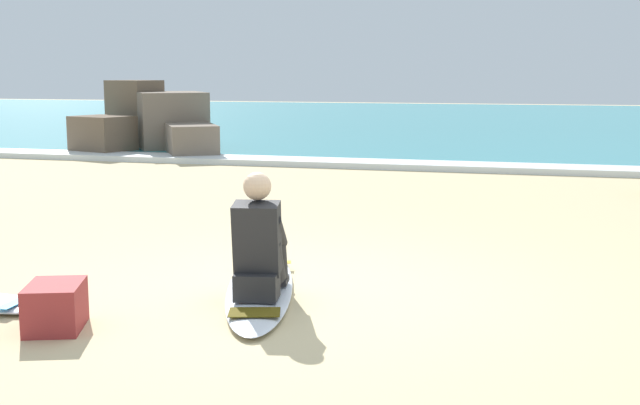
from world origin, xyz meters
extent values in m
plane|color=#CCB584|center=(0.00, 0.00, 0.00)|extent=(80.00, 80.00, 0.00)
cube|color=teal|center=(0.00, 22.54, 0.05)|extent=(80.00, 28.00, 0.10)
cube|color=white|center=(0.00, 8.84, 0.06)|extent=(80.00, 0.90, 0.11)
ellipsoid|color=silver|center=(-0.35, -0.01, 0.04)|extent=(1.23, 2.63, 0.07)
cube|color=gold|center=(-0.55, 0.68, 0.07)|extent=(0.49, 0.23, 0.01)
cube|color=#4C400C|center=(-0.11, -0.80, 0.07)|extent=(0.42, 0.33, 0.01)
cube|color=#232326|center=(-0.21, -0.48, 0.18)|extent=(0.36, 0.31, 0.20)
cylinder|color=#232326|center=(-0.34, -0.31, 0.33)|extent=(0.22, 0.43, 0.43)
cylinder|color=#232326|center=(-0.39, -0.11, 0.30)|extent=(0.16, 0.28, 0.42)
cube|color=#232326|center=(-0.41, -0.04, 0.10)|extent=(0.14, 0.23, 0.05)
cylinder|color=#232326|center=(-0.14, -0.28, 0.33)|extent=(0.22, 0.43, 0.43)
cylinder|color=#232326|center=(-0.16, -0.07, 0.30)|extent=(0.16, 0.28, 0.42)
cube|color=#232326|center=(-0.17, 0.00, 0.10)|extent=(0.14, 0.23, 0.05)
cube|color=#232326|center=(-0.22, -0.44, 0.53)|extent=(0.38, 0.35, 0.57)
sphere|color=beige|center=(-0.22, -0.41, 0.92)|extent=(0.21, 0.21, 0.21)
cylinder|color=#232326|center=(-0.38, -0.31, 0.55)|extent=(0.16, 0.41, 0.31)
cylinder|color=#232326|center=(-0.11, -0.27, 0.55)|extent=(0.16, 0.41, 0.31)
cube|color=#1E7FB7|center=(-1.90, -0.97, 0.07)|extent=(0.12, 0.48, 0.01)
cube|color=brown|center=(-7.16, 9.48, 0.41)|extent=(1.36, 1.24, 0.83)
cube|color=#756656|center=(-5.18, 9.54, 0.34)|extent=(1.63, 1.84, 0.68)
cube|color=#756656|center=(-6.14, 10.63, 0.65)|extent=(2.11, 2.17, 1.30)
cube|color=brown|center=(-7.10, 10.82, 0.78)|extent=(1.24, 1.13, 1.55)
cube|color=maroon|center=(-1.38, -1.31, 0.16)|extent=(0.50, 0.57, 0.32)
camera|label=1|loc=(1.81, -6.14, 1.76)|focal=46.48mm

